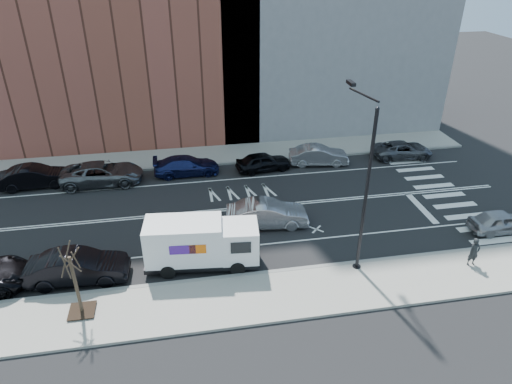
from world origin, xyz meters
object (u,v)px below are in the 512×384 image
object	(u,v)px
near_parked_front	(501,221)
pedestrian	(474,252)
driving_sedan	(267,214)
fedex_van	(201,243)
far_parked_b	(35,177)

from	to	relation	value
near_parked_front	pedestrian	bearing A→B (deg)	128.74
pedestrian	near_parked_front	bearing A→B (deg)	36.36
driving_sedan	near_parked_front	world-z (taller)	driving_sedan
near_parked_front	fedex_van	bearing A→B (deg)	91.69
fedex_van	near_parked_front	distance (m)	18.09
fedex_van	pedestrian	xyz separation A→B (m)	(14.31, -2.69, -0.48)
far_parked_b	near_parked_front	world-z (taller)	far_parked_b
far_parked_b	fedex_van	bearing A→B (deg)	-139.50
far_parked_b	pedestrian	world-z (taller)	pedestrian
fedex_van	driving_sedan	distance (m)	5.40
driving_sedan	near_parked_front	distance (m)	14.17
fedex_van	pedestrian	world-z (taller)	fedex_van
near_parked_front	pedestrian	world-z (taller)	pedestrian
fedex_van	near_parked_front	bearing A→B (deg)	6.26
fedex_van	far_parked_b	world-z (taller)	fedex_van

